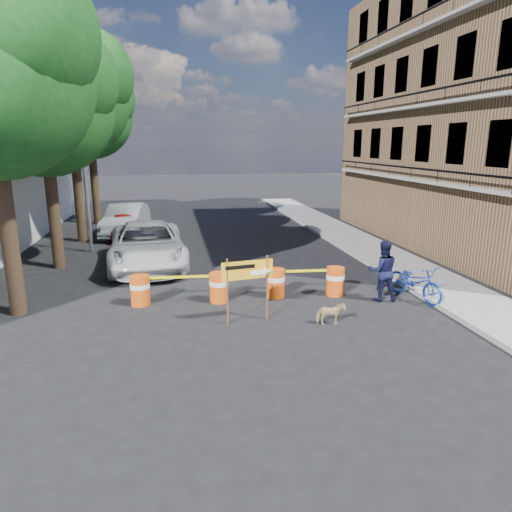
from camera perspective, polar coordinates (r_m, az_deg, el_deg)
name	(u,v)px	position (r m, az deg, el deg)	size (l,w,h in m)	color
ground	(270,323)	(12.28, 1.77, -8.42)	(120.00, 120.00, 0.00)	black
sidewalk_east	(385,257)	(19.70, 15.82, -0.09)	(2.40, 40.00, 0.15)	gray
apartment_building	(494,113)	(23.98, 27.61, 15.60)	(8.00, 16.00, 12.00)	#896445
tree_mid_a	(44,104)	(18.64, -24.96, 16.81)	(5.25, 5.00, 8.68)	#332316
tree_mid_b	(71,97)	(23.58, -22.11, 17.94)	(5.67, 5.40, 9.62)	#332316
tree_far	(90,115)	(28.46, -20.05, 16.24)	(5.04, 4.80, 8.84)	#332316
streetlamp	(84,150)	(20.89, -20.66, 12.26)	(1.25, 0.18, 8.00)	gray
barrel_far_left	(140,290)	(13.89, -14.29, -4.11)	(0.58, 0.58, 0.90)	#E04C0D
barrel_mid_left	(219,287)	(13.78, -4.66, -3.85)	(0.58, 0.58, 0.90)	#E04C0D
barrel_mid_right	(275,282)	(14.17, 2.44, -3.32)	(0.58, 0.58, 0.90)	#E04C0D
barrel_far_right	(335,281)	(14.54, 9.88, -3.06)	(0.58, 0.58, 0.90)	#E04C0D
detour_sign	(254,274)	(11.98, -0.26, -2.32)	(1.39, 0.33, 1.80)	#592D19
pedestrian	(383,271)	(14.26, 15.54, -1.79)	(0.91, 0.71, 1.86)	black
bicycle	(417,266)	(14.65, 19.43, -1.17)	(0.73, 1.11, 2.11)	#1533AD
dog	(331,314)	(12.23, 9.31, -7.15)	(0.34, 0.74, 0.62)	tan
suv_white	(147,245)	(18.14, -13.44, 1.36)	(2.79, 6.06, 1.68)	silver
sedan_red	(125,225)	(24.00, -16.02, 3.79)	(1.57, 3.90, 1.33)	maroon
sedan_silver	(126,220)	(24.75, -15.93, 4.40)	(1.69, 4.86, 1.60)	silver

